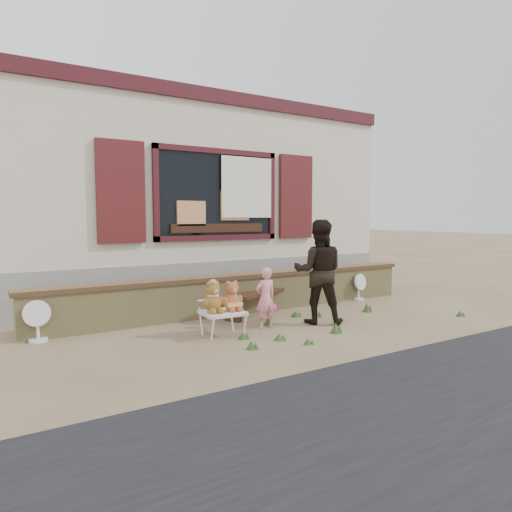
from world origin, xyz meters
TOP-DOWN VIEW (x-y plane):
  - ground at (0.00, 0.00)m, footprint 80.00×80.00m
  - shopfront at (0.00, 4.49)m, footprint 8.04×5.13m
  - brick_wall at (0.00, 1.00)m, footprint 7.10×0.36m
  - bench at (0.11, 0.74)m, footprint 1.51×0.90m
  - folding_chair at (-1.04, -0.21)m, footprint 0.59×0.53m
  - teddy_bear_left at (-1.18, -0.19)m, footprint 0.34×0.30m
  - teddy_bear_right at (-0.90, -0.22)m, footprint 0.33×0.29m
  - child at (-0.30, -0.15)m, footprint 0.33×0.22m
  - adult at (0.57, -0.30)m, footprint 0.98×0.95m
  - fan_left at (-3.24, 0.80)m, footprint 0.36×0.24m
  - fan_right at (2.51, 0.80)m, footprint 0.33×0.22m
  - grass_tufts at (0.39, -0.46)m, footprint 4.03×1.55m

SIDE VIEW (x-z plane):
  - ground at x=0.00m, z-range 0.00..0.00m
  - grass_tufts at x=0.39m, z-range -0.02..0.14m
  - fan_right at x=2.51m, z-range 0.00..0.52m
  - fan_left at x=-3.24m, z-range 0.00..0.56m
  - bench at x=0.11m, z-range 0.09..0.48m
  - folding_chair at x=-1.04m, z-range 0.14..0.48m
  - brick_wall at x=0.00m, z-range 0.01..0.67m
  - child at x=-0.30m, z-range 0.00..0.90m
  - teddy_bear_right at x=-0.90m, z-range 0.34..0.77m
  - teddy_bear_left at x=-1.18m, z-range 0.34..0.78m
  - adult at x=0.57m, z-range 0.00..1.60m
  - shopfront at x=0.00m, z-range 0.00..4.00m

